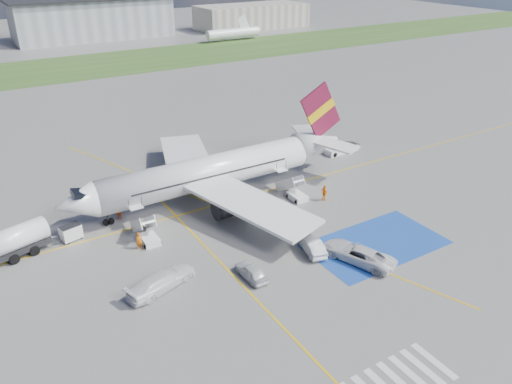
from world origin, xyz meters
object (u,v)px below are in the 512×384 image
Objects in this scene: van_white_a at (358,252)px; van_white_b at (162,279)px; gpu_cart at (71,233)px; car_silver_b at (312,246)px; airliner at (218,170)px; fuel_tanker at (0,250)px; car_silver_a at (251,271)px; belt_loader at (341,150)px.

van_white_a is 1.07× the size of van_white_b.
gpu_cart is 0.51× the size of car_silver_b.
van_white_b is (4.87, -12.51, 0.26)m from gpu_cart.
airliner reaches higher than van_white_a.
car_silver_b is 0.79× the size of van_white_a.
fuel_tanker is 4.23× the size of gpu_cart.
gpu_cart reaches higher than car_silver_a.
fuel_tanker is 23.99m from car_silver_a.
van_white_b reaches higher than gpu_cart.
gpu_cart is 19.70m from car_silver_a.
airliner is 16.41× the size of gpu_cart.
car_silver_a is at bearing -107.80° from airliner.
fuel_tanker reaches higher than gpu_cart.
airliner is at bearing -67.73° from car_silver_b.
van_white_b is at bearing -37.80° from van_white_a.
van_white_b is at bearing -21.88° from car_silver_a.
fuel_tanker is 29.84m from car_silver_b.
car_silver_b is (26.31, -14.08, -0.60)m from fuel_tanker.
van_white_a is at bearing -129.82° from belt_loader.
belt_loader is (46.04, 4.75, -0.90)m from fuel_tanker.
van_white_a is (10.10, -3.00, 0.37)m from car_silver_a.
fuel_tanker is 6.67m from gpu_cart.
car_silver_a is (-5.22, -16.27, -2.73)m from airliner.
van_white_a reaches higher than van_white_b.
fuel_tanker is at bearing -13.38° from car_silver_b.
van_white_a reaches higher than belt_loader.
belt_loader is (21.81, 3.10, -2.97)m from airliner.
car_silver_a is (12.40, -15.31, -0.09)m from gpu_cart.
fuel_tanker is 2.42× the size of car_silver_a.
gpu_cart reaches higher than car_silver_b.
fuel_tanker is 1.67× the size of belt_loader.
gpu_cart is at bearing 3.90° from van_white_b.
belt_loader is 27.28m from car_silver_b.
van_white_a is at bearing -125.57° from van_white_b.
van_white_a is at bearing -52.62° from gpu_cart.
van_white_b is at bearing -61.45° from fuel_tanker.
van_white_a is at bearing -75.80° from airliner.
fuel_tanker is 34.03m from van_white_a.
airliner is at bearing -95.38° from van_white_a.
fuel_tanker reaches higher than van_white_a.
airliner is 16.09m from car_silver_b.
van_white_a is 18.56m from van_white_b.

